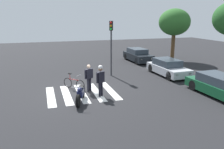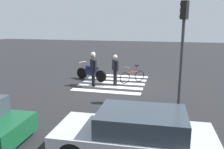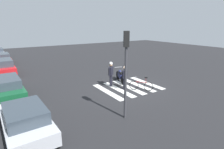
{
  "view_description": "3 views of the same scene",
  "coord_description": "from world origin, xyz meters",
  "px_view_note": "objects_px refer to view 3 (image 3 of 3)",
  "views": [
    {
      "loc": [
        12.82,
        -2.11,
        4.49
      ],
      "look_at": [
        0.6,
        1.74,
        1.18
      ],
      "focal_mm": 36.14,
      "sensor_mm": 36.0,
      "label": 1
    },
    {
      "loc": [
        -2.99,
        12.61,
        3.38
      ],
      "look_at": [
        -0.27,
        1.44,
        0.81
      ],
      "focal_mm": 37.66,
      "sensor_mm": 36.0,
      "label": 2
    },
    {
      "loc": [
        -9.93,
        7.91,
        4.45
      ],
      "look_at": [
        0.08,
        1.38,
        1.14
      ],
      "focal_mm": 29.18,
      "sensor_mm": 36.0,
      "label": 3
    }
  ],
  "objects_px": {
    "leaning_bicycle": "(141,85)",
    "officer_by_motorcycle": "(125,76)",
    "car_maroon_wagon": "(1,59)",
    "car_red_convertible": "(3,67)",
    "car_silver_sedan": "(25,120)",
    "car_green_compact": "(6,87)",
    "traffic_light_pole": "(126,62)",
    "police_motorcycle": "(120,76)",
    "officer_on_foot": "(111,72)"
  },
  "relations": [
    {
      "from": "car_silver_sedan",
      "to": "leaning_bicycle",
      "type": "bearing_deg",
      "value": -80.65
    },
    {
      "from": "traffic_light_pole",
      "to": "officer_by_motorcycle",
      "type": "bearing_deg",
      "value": -36.73
    },
    {
      "from": "police_motorcycle",
      "to": "leaning_bicycle",
      "type": "xyz_separation_m",
      "value": [
        -2.46,
        -0.01,
        -0.11
      ]
    },
    {
      "from": "officer_on_foot",
      "to": "officer_by_motorcycle",
      "type": "xyz_separation_m",
      "value": [
        -1.09,
        -0.44,
        -0.12
      ]
    },
    {
      "from": "police_motorcycle",
      "to": "car_red_convertible",
      "type": "relative_size",
      "value": 0.48
    },
    {
      "from": "leaning_bicycle",
      "to": "car_maroon_wagon",
      "type": "bearing_deg",
      "value": 26.11
    },
    {
      "from": "officer_by_motorcycle",
      "to": "car_silver_sedan",
      "type": "xyz_separation_m",
      "value": [
        -2.06,
        6.71,
        -0.35
      ]
    },
    {
      "from": "police_motorcycle",
      "to": "traffic_light_pole",
      "type": "bearing_deg",
      "value": 146.47
    },
    {
      "from": "leaning_bicycle",
      "to": "officer_by_motorcycle",
      "type": "relative_size",
      "value": 0.73
    },
    {
      "from": "leaning_bicycle",
      "to": "car_red_convertible",
      "type": "height_order",
      "value": "car_red_convertible"
    },
    {
      "from": "leaning_bicycle",
      "to": "car_green_compact",
      "type": "height_order",
      "value": "car_green_compact"
    },
    {
      "from": "police_motorcycle",
      "to": "leaning_bicycle",
      "type": "bearing_deg",
      "value": -179.71
    },
    {
      "from": "car_maroon_wagon",
      "to": "car_red_convertible",
      "type": "bearing_deg",
      "value": 178.77
    },
    {
      "from": "leaning_bicycle",
      "to": "car_maroon_wagon",
      "type": "distance_m",
      "value": 17.29
    },
    {
      "from": "officer_by_motorcycle",
      "to": "leaning_bicycle",
      "type": "bearing_deg",
      "value": -134.72
    },
    {
      "from": "officer_on_foot",
      "to": "car_silver_sedan",
      "type": "height_order",
      "value": "officer_on_foot"
    },
    {
      "from": "car_silver_sedan",
      "to": "car_red_convertible",
      "type": "distance_m",
      "value": 11.2
    },
    {
      "from": "car_maroon_wagon",
      "to": "traffic_light_pole",
      "type": "xyz_separation_m",
      "value": [
        -17.95,
        -4.35,
        2.2
      ]
    },
    {
      "from": "officer_by_motorcycle",
      "to": "car_maroon_wagon",
      "type": "relative_size",
      "value": 0.39
    },
    {
      "from": "officer_by_motorcycle",
      "to": "car_maroon_wagon",
      "type": "height_order",
      "value": "officer_by_motorcycle"
    },
    {
      "from": "car_red_convertible",
      "to": "car_maroon_wagon",
      "type": "distance_m",
      "value": 5.57
    },
    {
      "from": "police_motorcycle",
      "to": "leaning_bicycle",
      "type": "relative_size",
      "value": 1.66
    },
    {
      "from": "leaning_bicycle",
      "to": "car_red_convertible",
      "type": "bearing_deg",
      "value": 37.82
    },
    {
      "from": "car_green_compact",
      "to": "traffic_light_pole",
      "type": "height_order",
      "value": "traffic_light_pole"
    },
    {
      "from": "officer_by_motorcycle",
      "to": "car_silver_sedan",
      "type": "height_order",
      "value": "officer_by_motorcycle"
    },
    {
      "from": "police_motorcycle",
      "to": "car_maroon_wagon",
      "type": "distance_m",
      "value": 15.11
    },
    {
      "from": "police_motorcycle",
      "to": "car_red_convertible",
      "type": "bearing_deg",
      "value": 45.83
    },
    {
      "from": "officer_by_motorcycle",
      "to": "car_silver_sedan",
      "type": "bearing_deg",
      "value": 107.08
    },
    {
      "from": "traffic_light_pole",
      "to": "car_green_compact",
      "type": "bearing_deg",
      "value": 35.53
    },
    {
      "from": "officer_on_foot",
      "to": "officer_by_motorcycle",
      "type": "height_order",
      "value": "officer_on_foot"
    },
    {
      "from": "leaning_bicycle",
      "to": "car_green_compact",
      "type": "distance_m",
      "value": 8.85
    },
    {
      "from": "officer_on_foot",
      "to": "officer_by_motorcycle",
      "type": "bearing_deg",
      "value": -157.86
    },
    {
      "from": "traffic_light_pole",
      "to": "car_silver_sedan",
      "type": "bearing_deg",
      "value": 74.42
    },
    {
      "from": "leaning_bicycle",
      "to": "car_silver_sedan",
      "type": "height_order",
      "value": "car_silver_sedan"
    },
    {
      "from": "officer_on_foot",
      "to": "car_green_compact",
      "type": "distance_m",
      "value": 6.95
    },
    {
      "from": "police_motorcycle",
      "to": "traffic_light_pole",
      "type": "relative_size",
      "value": 0.49
    },
    {
      "from": "police_motorcycle",
      "to": "officer_on_foot",
      "type": "xyz_separation_m",
      "value": [
        -0.55,
        1.26,
        0.61
      ]
    },
    {
      "from": "officer_by_motorcycle",
      "to": "car_silver_sedan",
      "type": "distance_m",
      "value": 7.02
    },
    {
      "from": "leaning_bicycle",
      "to": "officer_by_motorcycle",
      "type": "distance_m",
      "value": 1.31
    },
    {
      "from": "car_red_convertible",
      "to": "officer_on_foot",
      "type": "bearing_deg",
      "value": -141.26
    },
    {
      "from": "traffic_light_pole",
      "to": "police_motorcycle",
      "type": "bearing_deg",
      "value": -33.53
    },
    {
      "from": "officer_on_foot",
      "to": "car_silver_sedan",
      "type": "bearing_deg",
      "value": 116.71
    },
    {
      "from": "police_motorcycle",
      "to": "car_maroon_wagon",
      "type": "bearing_deg",
      "value": 30.18
    },
    {
      "from": "police_motorcycle",
      "to": "car_green_compact",
      "type": "height_order",
      "value": "car_green_compact"
    },
    {
      "from": "car_green_compact",
      "to": "traffic_light_pole",
      "type": "bearing_deg",
      "value": -144.47
    },
    {
      "from": "car_silver_sedan",
      "to": "officer_by_motorcycle",
      "type": "bearing_deg",
      "value": -72.92
    },
    {
      "from": "officer_on_foot",
      "to": "traffic_light_pole",
      "type": "bearing_deg",
      "value": 155.46
    },
    {
      "from": "leaning_bicycle",
      "to": "officer_on_foot",
      "type": "bearing_deg",
      "value": 33.65
    },
    {
      "from": "car_green_compact",
      "to": "car_red_convertible",
      "type": "bearing_deg",
      "value": -1.4
    },
    {
      "from": "car_silver_sedan",
      "to": "police_motorcycle",
      "type": "bearing_deg",
      "value": -63.79
    }
  ]
}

